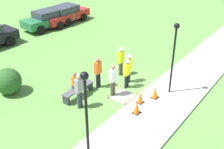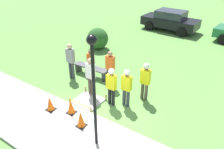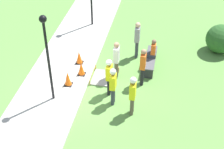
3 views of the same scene
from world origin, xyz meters
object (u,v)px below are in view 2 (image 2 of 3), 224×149
at_px(person_seated_on_bench, 90,60).
at_px(lamppost_near, 93,79).
at_px(worker_assistant, 127,85).
at_px(park_bench, 91,69).
at_px(worker_trainee, 145,79).
at_px(parked_car_black, 170,20).
at_px(traffic_cone_sidewalk_edge, 81,119).
at_px(worker_supervisor, 111,84).
at_px(traffic_cone_near_patch, 50,103).
at_px(bystander_in_orange_shirt, 110,66).
at_px(bystander_in_white_shirt, 71,59).
at_px(bystander_in_gray_shirt, 91,75).
at_px(traffic_cone_far_patch, 71,106).

relative_size(person_seated_on_bench, lamppost_near, 0.24).
bearing_deg(worker_assistant, park_bench, 156.49).
distance_m(worker_trainee, parked_car_black, 10.25).
relative_size(traffic_cone_sidewalk_edge, worker_supervisor, 0.38).
distance_m(traffic_cone_near_patch, traffic_cone_sidewalk_edge, 1.65).
relative_size(worker_supervisor, lamppost_near, 0.45).
height_order(traffic_cone_near_patch, worker_trainee, worker_trainee).
xyz_separation_m(park_bench, bystander_in_orange_shirt, (1.35, -0.23, 0.64)).
bearing_deg(park_bench, traffic_cone_near_patch, -81.47).
distance_m(traffic_cone_near_patch, bystander_in_white_shirt, 2.84).
distance_m(worker_supervisor, bystander_in_gray_shirt, 1.14).
xyz_separation_m(traffic_cone_near_patch, person_seated_on_bench, (-0.55, 3.30, 0.46)).
height_order(worker_supervisor, lamppost_near, lamppost_near).
relative_size(traffic_cone_near_patch, traffic_cone_sidewalk_edge, 0.94).
distance_m(bystander_in_gray_shirt, lamppost_near, 3.35).
distance_m(traffic_cone_sidewalk_edge, person_seated_on_bench, 4.03).
xyz_separation_m(traffic_cone_far_patch, bystander_in_gray_shirt, (-0.19, 1.53, 0.63)).
bearing_deg(bystander_in_orange_shirt, traffic_cone_sidewalk_edge, -75.62).
distance_m(worker_supervisor, bystander_in_white_shirt, 3.00).
height_order(traffic_cone_sidewalk_edge, parked_car_black, parked_car_black).
xyz_separation_m(person_seated_on_bench, worker_assistant, (2.87, -1.27, 0.14)).
height_order(bystander_in_gray_shirt, bystander_in_white_shirt, bystander_in_white_shirt).
bearing_deg(worker_supervisor, bystander_in_gray_shirt, 175.54).
distance_m(person_seated_on_bench, worker_supervisor, 2.78).
bearing_deg(person_seated_on_bench, traffic_cone_near_patch, -80.45).
relative_size(person_seated_on_bench, bystander_in_orange_shirt, 0.50).
distance_m(person_seated_on_bench, lamppost_near, 5.14).
distance_m(traffic_cone_far_patch, worker_trainee, 3.24).
height_order(worker_trainee, bystander_in_orange_shirt, bystander_in_orange_shirt).
xyz_separation_m(traffic_cone_sidewalk_edge, worker_supervisor, (0.11, 1.81, 0.58)).
xyz_separation_m(bystander_in_orange_shirt, lamppost_near, (1.74, -3.40, 1.56)).
bearing_deg(traffic_cone_sidewalk_edge, person_seated_on_bench, 123.36).
bearing_deg(person_seated_on_bench, lamppost_near, -49.44).
distance_m(traffic_cone_near_patch, worker_assistant, 3.14).
relative_size(park_bench, bystander_in_white_shirt, 1.05).
distance_m(worker_supervisor, lamppost_near, 2.79).
relative_size(traffic_cone_near_patch, park_bench, 0.32).
relative_size(worker_assistant, lamppost_near, 0.45).
relative_size(worker_assistant, bystander_in_white_shirt, 0.92).
bearing_deg(park_bench, bystander_in_orange_shirt, -9.63).
height_order(traffic_cone_far_patch, lamppost_near, lamppost_near).
bearing_deg(lamppost_near, person_seated_on_bench, 130.56).
xyz_separation_m(bystander_in_white_shirt, lamppost_near, (3.74, -2.89, 1.51)).
relative_size(traffic_cone_sidewalk_edge, worker_trainee, 0.37).
bearing_deg(worker_trainee, traffic_cone_near_patch, -133.83).
bearing_deg(traffic_cone_sidewalk_edge, park_bench, 122.93).
distance_m(worker_trainee, bystander_in_gray_shirt, 2.34).
bearing_deg(traffic_cone_near_patch, traffic_cone_far_patch, 21.28).
height_order(worker_supervisor, parked_car_black, worker_supervisor).
relative_size(traffic_cone_sidewalk_edge, bystander_in_gray_shirt, 0.36).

